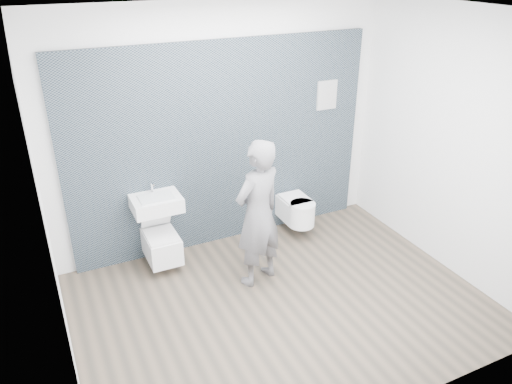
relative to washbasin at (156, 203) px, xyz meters
name	(u,v)px	position (x,y,z in m)	size (l,w,h in m)	color
ground	(281,304)	(0.89, -1.24, -0.77)	(4.00, 4.00, 0.00)	brown
room_shell	(286,142)	(0.89, -1.24, 0.97)	(4.00, 4.00, 4.00)	silver
tile_wall	(226,236)	(0.89, 0.23, -0.77)	(3.60, 0.06, 2.40)	black
washbasin	(156,203)	(0.00, 0.00, 0.00)	(0.52, 0.39, 0.39)	white
toilet_square	(162,244)	(0.00, -0.05, -0.49)	(0.35, 0.51, 0.64)	white
toilet_rounded	(297,210)	(1.72, -0.08, -0.45)	(0.33, 0.56, 0.30)	white
info_placard	(319,216)	(2.23, 0.18, -0.77)	(0.26, 0.03, 0.35)	silver
visitor	(258,214)	(0.86, -0.76, 0.03)	(0.59, 0.39, 1.61)	slate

